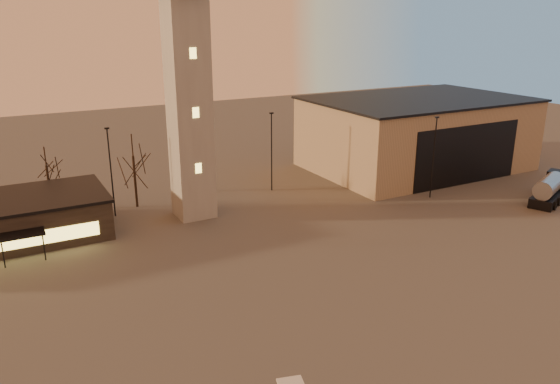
% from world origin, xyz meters
% --- Properties ---
extents(ground, '(220.00, 220.00, 0.00)m').
position_xyz_m(ground, '(0.00, 0.00, 0.00)').
color(ground, '#494643').
rests_on(ground, ground).
extents(control_tower, '(6.80, 6.80, 32.60)m').
position_xyz_m(control_tower, '(0.00, 30.00, 16.33)').
color(control_tower, gray).
rests_on(control_tower, ground).
extents(hangar, '(30.60, 20.60, 10.30)m').
position_xyz_m(hangar, '(36.00, 33.98, 5.15)').
color(hangar, '#9C8466').
rests_on(hangar, ground).
extents(light_poles, '(58.50, 12.25, 10.14)m').
position_xyz_m(light_poles, '(0.50, 31.00, 5.41)').
color(light_poles, black).
rests_on(light_poles, ground).
extents(tree_row, '(37.20, 9.20, 8.80)m').
position_xyz_m(tree_row, '(-13.70, 39.16, 5.94)').
color(tree_row, black).
rests_on(tree_row, ground).
extents(fuel_truck, '(9.36, 5.86, 3.36)m').
position_xyz_m(fuel_truck, '(39.89, 14.06, 1.33)').
color(fuel_truck, black).
rests_on(fuel_truck, ground).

